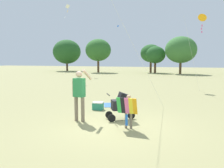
{
  "coord_description": "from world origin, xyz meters",
  "views": [
    {
      "loc": [
        2.39,
        -7.28,
        2.23
      ],
      "look_at": [
        -0.41,
        0.98,
        1.3
      ],
      "focal_mm": 37.24,
      "sensor_mm": 36.0,
      "label": 1
    }
  ],
  "objects_px": {
    "person_adult_flyer": "(79,91)",
    "kite_orange_delta": "(202,19)",
    "stroller": "(121,104)",
    "picnic_blanket": "(117,105)",
    "child_with_butterfly_kite": "(128,108)",
    "cooler_box": "(98,106)"
  },
  "relations": [
    {
      "from": "stroller",
      "to": "kite_orange_delta",
      "type": "relative_size",
      "value": 0.2
    },
    {
      "from": "person_adult_flyer",
      "to": "kite_orange_delta",
      "type": "distance_m",
      "value": 11.68
    },
    {
      "from": "child_with_butterfly_kite",
      "to": "picnic_blanket",
      "type": "bearing_deg",
      "value": 112.9
    },
    {
      "from": "kite_orange_delta",
      "to": "picnic_blanket",
      "type": "relative_size",
      "value": 4.34
    },
    {
      "from": "picnic_blanket",
      "to": "stroller",
      "type": "bearing_deg",
      "value": -69.28
    },
    {
      "from": "child_with_butterfly_kite",
      "to": "cooler_box",
      "type": "relative_size",
      "value": 2.45
    },
    {
      "from": "stroller",
      "to": "picnic_blanket",
      "type": "xyz_separation_m",
      "value": [
        -0.98,
        2.58,
        -0.6
      ]
    },
    {
      "from": "child_with_butterfly_kite",
      "to": "cooler_box",
      "type": "xyz_separation_m",
      "value": [
        -1.99,
        2.31,
        -0.49
      ]
    },
    {
      "from": "picnic_blanket",
      "to": "cooler_box",
      "type": "height_order",
      "value": "cooler_box"
    },
    {
      "from": "child_with_butterfly_kite",
      "to": "person_adult_flyer",
      "type": "xyz_separation_m",
      "value": [
        -1.9,
        0.34,
        0.43
      ]
    },
    {
      "from": "cooler_box",
      "to": "child_with_butterfly_kite",
      "type": "bearing_deg",
      "value": -49.3
    },
    {
      "from": "person_adult_flyer",
      "to": "stroller",
      "type": "distance_m",
      "value": 1.59
    },
    {
      "from": "stroller",
      "to": "kite_orange_delta",
      "type": "xyz_separation_m",
      "value": [
        3.02,
        9.43,
        4.42
      ]
    },
    {
      "from": "person_adult_flyer",
      "to": "picnic_blanket",
      "type": "bearing_deg",
      "value": 83.2
    },
    {
      "from": "person_adult_flyer",
      "to": "picnic_blanket",
      "type": "relative_size",
      "value": 1.54
    },
    {
      "from": "person_adult_flyer",
      "to": "cooler_box",
      "type": "distance_m",
      "value": 2.18
    },
    {
      "from": "stroller",
      "to": "picnic_blanket",
      "type": "relative_size",
      "value": 0.88
    },
    {
      "from": "cooler_box",
      "to": "kite_orange_delta",
      "type": "bearing_deg",
      "value": 61.12
    },
    {
      "from": "picnic_blanket",
      "to": "child_with_butterfly_kite",
      "type": "bearing_deg",
      "value": -67.1
    },
    {
      "from": "stroller",
      "to": "kite_orange_delta",
      "type": "bearing_deg",
      "value": 72.21
    },
    {
      "from": "person_adult_flyer",
      "to": "cooler_box",
      "type": "bearing_deg",
      "value": 92.61
    },
    {
      "from": "child_with_butterfly_kite",
      "to": "person_adult_flyer",
      "type": "relative_size",
      "value": 0.58
    }
  ]
}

